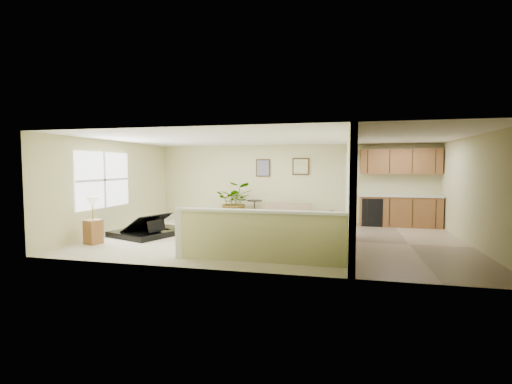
% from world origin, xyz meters
% --- Properties ---
extents(floor, '(9.00, 9.00, 0.00)m').
position_xyz_m(floor, '(0.00, 0.00, 0.00)').
color(floor, '#C2BA97').
rests_on(floor, ground).
extents(back_wall, '(9.00, 0.04, 2.50)m').
position_xyz_m(back_wall, '(0.00, 3.00, 1.25)').
color(back_wall, '#C7C388').
rests_on(back_wall, floor).
extents(front_wall, '(9.00, 0.04, 2.50)m').
position_xyz_m(front_wall, '(0.00, -3.00, 1.25)').
color(front_wall, '#C7C388').
rests_on(front_wall, floor).
extents(left_wall, '(0.04, 6.00, 2.50)m').
position_xyz_m(left_wall, '(-4.50, 0.00, 1.25)').
color(left_wall, '#C7C388').
rests_on(left_wall, floor).
extents(right_wall, '(0.04, 6.00, 2.50)m').
position_xyz_m(right_wall, '(4.50, 0.00, 1.25)').
color(right_wall, '#C7C388').
rests_on(right_wall, floor).
extents(ceiling, '(9.00, 6.00, 0.04)m').
position_xyz_m(ceiling, '(0.00, 0.00, 2.50)').
color(ceiling, white).
rests_on(ceiling, back_wall).
extents(kitchen_vinyl, '(2.70, 6.00, 0.01)m').
position_xyz_m(kitchen_vinyl, '(3.15, 0.00, 0.00)').
color(kitchen_vinyl, tan).
rests_on(kitchen_vinyl, floor).
extents(interior_partition, '(0.18, 5.99, 2.50)m').
position_xyz_m(interior_partition, '(1.80, 0.25, 1.22)').
color(interior_partition, '#C7C388').
rests_on(interior_partition, floor).
extents(pony_half_wall, '(3.42, 0.22, 1.00)m').
position_xyz_m(pony_half_wall, '(0.08, -2.30, 0.52)').
color(pony_half_wall, '#C7C388').
rests_on(pony_half_wall, floor).
extents(left_window, '(0.05, 2.15, 1.45)m').
position_xyz_m(left_window, '(-4.49, -0.50, 1.45)').
color(left_window, white).
rests_on(left_window, left_wall).
extents(wall_art_left, '(0.48, 0.04, 0.58)m').
position_xyz_m(wall_art_left, '(-0.95, 2.97, 1.75)').
color(wall_art_left, '#362613').
rests_on(wall_art_left, back_wall).
extents(wall_mirror, '(0.55, 0.04, 0.55)m').
position_xyz_m(wall_mirror, '(0.30, 2.97, 1.80)').
color(wall_mirror, '#362613').
rests_on(wall_mirror, back_wall).
extents(kitchen_cabinets, '(2.36, 0.65, 2.33)m').
position_xyz_m(kitchen_cabinets, '(3.19, 2.73, 0.87)').
color(kitchen_cabinets, '#986231').
rests_on(kitchen_cabinets, floor).
extents(piano, '(1.96, 1.93, 1.33)m').
position_xyz_m(piano, '(-3.42, -0.37, 0.55)').
color(piano, black).
rests_on(piano, floor).
extents(piano_bench, '(0.56, 0.80, 0.48)m').
position_xyz_m(piano_bench, '(-1.45, -0.42, 0.24)').
color(piano_bench, black).
rests_on(piano_bench, floor).
extents(loveseat, '(1.50, 0.88, 0.85)m').
position_xyz_m(loveseat, '(-0.06, 2.27, 0.32)').
color(loveseat, '#988060').
rests_on(loveseat, floor).
extents(accent_table, '(0.48, 0.48, 0.70)m').
position_xyz_m(accent_table, '(-1.16, 2.65, 0.45)').
color(accent_table, black).
rests_on(accent_table, floor).
extents(palm_plant, '(1.33, 1.20, 1.30)m').
position_xyz_m(palm_plant, '(-1.79, 2.56, 0.64)').
color(palm_plant, black).
rests_on(palm_plant, floor).
extents(small_plant, '(0.28, 0.28, 0.48)m').
position_xyz_m(small_plant, '(1.32, 2.23, 0.21)').
color(small_plant, black).
rests_on(small_plant, floor).
extents(lamp_stand, '(0.41, 0.41, 1.11)m').
position_xyz_m(lamp_stand, '(-4.02, -1.58, 0.47)').
color(lamp_stand, '#986231').
rests_on(lamp_stand, floor).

